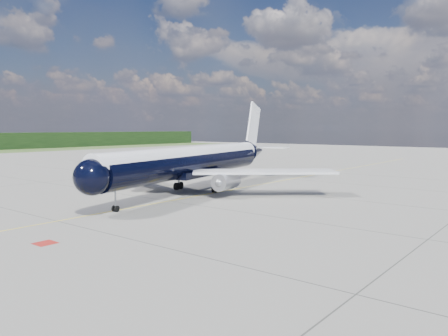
{
  "coord_description": "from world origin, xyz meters",
  "views": [
    {
      "loc": [
        38.75,
        -27.42,
        9.02
      ],
      "look_at": [
        4.61,
        15.24,
        4.0
      ],
      "focal_mm": 35.0,
      "sensor_mm": 36.0,
      "label": 1
    }
  ],
  "objects": [
    {
      "name": "main_airliner",
      "position": [
        -3.16,
        18.63,
        4.3
      ],
      "size": [
        38.56,
        47.58,
        13.87
      ],
      "rotation": [
        0.0,
        0.0,
        0.21
      ],
      "color": "black",
      "rests_on": "ground"
    },
    {
      "name": "ground",
      "position": [
        0.0,
        30.0,
        0.0
      ],
      "size": [
        320.0,
        320.0,
        0.0
      ],
      "primitive_type": "plane",
      "color": "gray",
      "rests_on": "ground"
    },
    {
      "name": "red_marking",
      "position": [
        6.8,
        -10.0,
        0.0
      ],
      "size": [
        1.6,
        1.6,
        0.01
      ],
      "primitive_type": "cube",
      "color": "maroon",
      "rests_on": "ground"
    },
    {
      "name": "taxiway_centerline",
      "position": [
        0.0,
        25.0,
        0.0
      ],
      "size": [
        0.16,
        160.0,
        0.01
      ],
      "primitive_type": "cube",
      "color": "yellow",
      "rests_on": "ground"
    }
  ]
}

